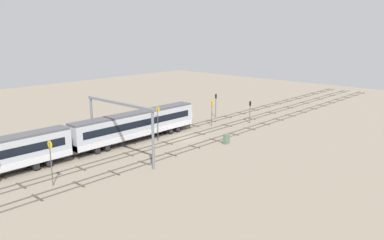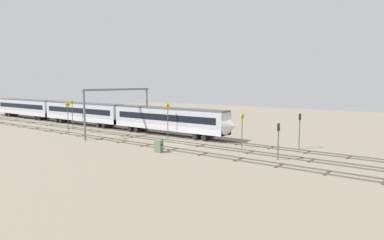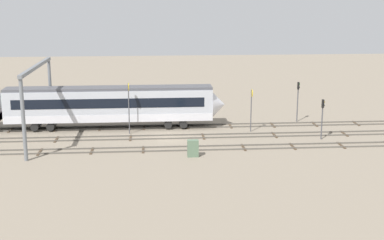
{
  "view_description": "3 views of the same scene",
  "coord_description": "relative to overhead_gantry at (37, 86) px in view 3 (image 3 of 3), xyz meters",
  "views": [
    {
      "loc": [
        -46.22,
        -44.17,
        18.2
      ],
      "look_at": [
        3.48,
        1.34,
        2.4
      ],
      "focal_mm": 36.19,
      "sensor_mm": 36.0,
      "label": 1
    },
    {
      "loc": [
        32.94,
        -40.5,
        9.22
      ],
      "look_at": [
        1.64,
        0.9,
        3.59
      ],
      "focal_mm": 32.04,
      "sensor_mm": 36.0,
      "label": 2
    },
    {
      "loc": [
        -1.65,
        -57.21,
        15.54
      ],
      "look_at": [
        2.78,
        0.01,
        1.94
      ],
      "focal_mm": 50.0,
      "sensor_mm": 36.0,
      "label": 3
    }
  ],
  "objects": [
    {
      "name": "speed_sign_far_trackside",
      "position": [
        9.48,
        2.33,
        -2.3
      ],
      "size": [
        0.14,
        0.88,
        5.87
      ],
      "color": "#4C4C51",
      "rests_on": "ground"
    },
    {
      "name": "overhead_gantry",
      "position": [
        0.0,
        0.0,
        0.0
      ],
      "size": [
        0.4,
        14.74,
        8.25
      ],
      "color": "slate",
      "rests_on": "ground"
    },
    {
      "name": "relay_cabinet",
      "position": [
        15.97,
        -6.97,
        -5.19
      ],
      "size": [
        1.1,
        0.63,
        1.67
      ],
      "color": "#597259",
      "rests_on": "ground"
    },
    {
      "name": "ground_plane",
      "position": [
        13.67,
        0.35,
        -6.02
      ],
      "size": [
        161.08,
        161.08,
        0.0
      ],
      "primitive_type": "plane",
      "color": "gray"
    },
    {
      "name": "track_with_train",
      "position": [
        13.67,
        5.03,
        -5.95
      ],
      "size": [
        145.08,
        2.4,
        0.16
      ],
      "color": "#59544C",
      "rests_on": "ground"
    },
    {
      "name": "signal_light_trackside_departure",
      "position": [
        30.48,
        -1.68,
        -3.11
      ],
      "size": [
        0.31,
        0.32,
        4.44
      ],
      "color": "#4C4C51",
      "rests_on": "ground"
    },
    {
      "name": "track_near_foreground",
      "position": [
        13.67,
        -4.33,
        -5.95
      ],
      "size": [
        145.08,
        2.4,
        0.16
      ],
      "color": "#59544C",
      "rests_on": "ground"
    },
    {
      "name": "track_second_near",
      "position": [
        13.67,
        0.35,
        -5.95
      ],
      "size": [
        145.08,
        2.4,
        0.16
      ],
      "color": "#59544C",
      "rests_on": "ground"
    },
    {
      "name": "signal_light_trackside_approach",
      "position": [
        30.05,
        6.68,
        -2.79
      ],
      "size": [
        0.31,
        0.32,
        4.98
      ],
      "color": "#4C4C51",
      "rests_on": "ground"
    },
    {
      "name": "speed_sign_near_foreground",
      "position": [
        23.41,
        2.27,
        -2.83
      ],
      "size": [
        0.14,
        0.88,
        4.95
      ],
      "color": "#4C4C51",
      "rests_on": "ground"
    }
  ]
}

